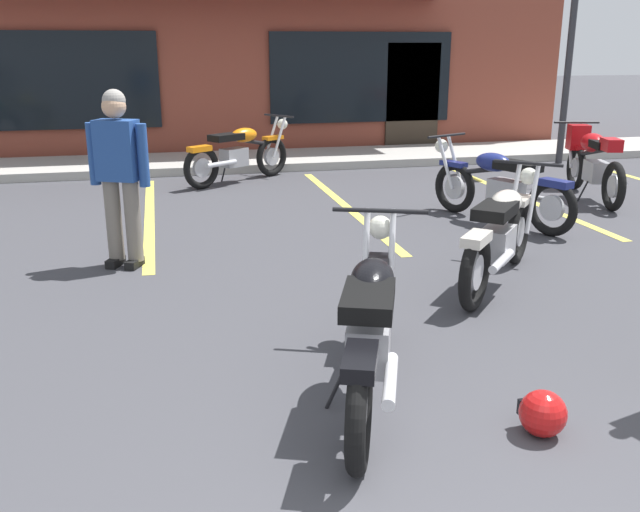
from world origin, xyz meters
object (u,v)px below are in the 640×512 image
at_px(motorcycle_foreground_classic, 370,326).
at_px(motorcycle_blue_standard, 592,160).
at_px(person_in_shorts_foreground, 119,168).
at_px(motorcycle_silver_naked, 501,234).
at_px(motorcycle_green_cafe_racer, 239,152).
at_px(motorcycle_black_cruiser, 499,185).
at_px(helmet_on_pavement, 543,413).

xyz_separation_m(motorcycle_foreground_classic, motorcycle_blue_standard, (4.70, 4.85, 0.07)).
bearing_deg(motorcycle_blue_standard, person_in_shorts_foreground, -163.95).
bearing_deg(motorcycle_silver_naked, person_in_shorts_foreground, 158.27).
bearing_deg(motorcycle_green_cafe_racer, motorcycle_silver_naked, -72.51).
relative_size(motorcycle_foreground_classic, motorcycle_black_cruiser, 1.02).
bearing_deg(motorcycle_black_cruiser, helmet_on_pavement, -113.99).
bearing_deg(helmet_on_pavement, motorcycle_black_cruiser, 66.01).
bearing_deg(motorcycle_foreground_classic, motorcycle_blue_standard, 45.88).
xyz_separation_m(motorcycle_blue_standard, helmet_on_pavement, (-3.90, -5.47, -0.40)).
relative_size(motorcycle_foreground_classic, motorcycle_blue_standard, 0.97).
bearing_deg(motorcycle_green_cafe_racer, helmet_on_pavement, -84.51).
bearing_deg(motorcycle_black_cruiser, motorcycle_silver_naked, -116.71).
bearing_deg(person_in_shorts_foreground, motorcycle_silver_naked, -21.73).
distance_m(motorcycle_black_cruiser, motorcycle_blue_standard, 2.20).
xyz_separation_m(motorcycle_foreground_classic, person_in_shorts_foreground, (-1.53, 3.06, 0.49)).
xyz_separation_m(motorcycle_foreground_classic, motorcycle_green_cafe_racer, (0.05, 7.10, 0.00)).
height_order(motorcycle_blue_standard, helmet_on_pavement, motorcycle_blue_standard).
bearing_deg(motorcycle_green_cafe_racer, motorcycle_foreground_classic, -90.44).
height_order(motorcycle_black_cruiser, motorcycle_green_cafe_racer, same).
distance_m(motorcycle_black_cruiser, motorcycle_silver_naked, 2.28).
bearing_deg(person_in_shorts_foreground, motorcycle_foreground_classic, -63.49).
bearing_deg(helmet_on_pavement, motorcycle_green_cafe_racer, 95.49).
xyz_separation_m(motorcycle_black_cruiser, motorcycle_green_cafe_racer, (-2.71, 3.30, 0.00)).
relative_size(motorcycle_green_cafe_racer, person_in_shorts_foreground, 1.09).
distance_m(motorcycle_silver_naked, helmet_on_pavement, 2.58).
bearing_deg(helmet_on_pavement, person_in_shorts_foreground, 122.24).
distance_m(motorcycle_black_cruiser, motorcycle_green_cafe_racer, 4.27).
height_order(motorcycle_silver_naked, motorcycle_blue_standard, same).
distance_m(motorcycle_black_cruiser, helmet_on_pavement, 4.85).
bearing_deg(helmet_on_pavement, motorcycle_silver_naked, 68.43).
relative_size(motorcycle_black_cruiser, motorcycle_green_cafe_racer, 1.08).
xyz_separation_m(motorcycle_green_cafe_racer, person_in_shorts_foreground, (-1.58, -4.04, 0.49)).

